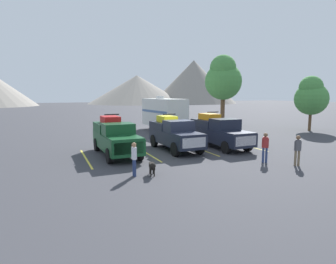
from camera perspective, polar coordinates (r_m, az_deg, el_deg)
The scene contains 16 objects.
ground_plane at distance 19.14m, azimuth 1.77°, elevation -4.12°, with size 240.00×240.00×0.00m, color #38383D.
pickup_truck_a at distance 18.53m, azimuth -10.58°, elevation -0.91°, with size 2.18×5.77×2.59m.
pickup_truck_b at distance 19.86m, azimuth 1.25°, elevation -0.28°, with size 2.14×5.37×2.49m.
pickup_truck_c at distance 21.22m, azimuth 10.17°, elevation 0.16°, with size 2.15×5.71×2.59m.
lot_stripe_a at distance 18.04m, azimuth -16.22°, elevation -5.14°, with size 0.12×5.50×0.01m, color gold.
lot_stripe_b at distance 18.88m, azimuth -4.30°, elevation -4.29°, with size 0.12×5.50×0.01m, color gold.
lot_stripe_c at distance 20.46m, azimuth 6.17°, elevation -3.38°, with size 0.12×5.50×0.01m, color gold.
lot_stripe_d at distance 22.61m, azimuth 14.89°, elevation -2.53°, with size 0.12×5.50×0.01m, color gold.
camper_trailer_a at distance 29.97m, azimuth -0.83°, elevation 3.94°, with size 2.95×7.43×3.71m.
person_a at distance 13.56m, azimuth -6.85°, elevation -5.01°, with size 0.22×0.36×1.64m.
person_b at distance 17.01m, azimuth 19.01°, elevation -2.61°, with size 0.34×0.30×1.73m.
person_c at distance 16.92m, azimuth 24.68°, elevation -3.03°, with size 0.33×0.30×1.69m.
dog at distance 13.67m, azimuth -3.20°, elevation -6.92°, with size 0.42×0.94×0.70m.
tree_a at distance 34.65m, azimuth 11.07°, elevation 10.57°, with size 4.36×4.36×8.44m.
tree_b at distance 33.67m, azimuth 26.92°, elevation 6.49°, with size 3.42×3.42×5.80m.
mountain_ridge at distance 108.36m, azimuth -21.11°, elevation 9.09°, with size 147.74×41.53×17.86m.
Camera 1 is at (-7.89, -16.99, 3.91)m, focal length 30.22 mm.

